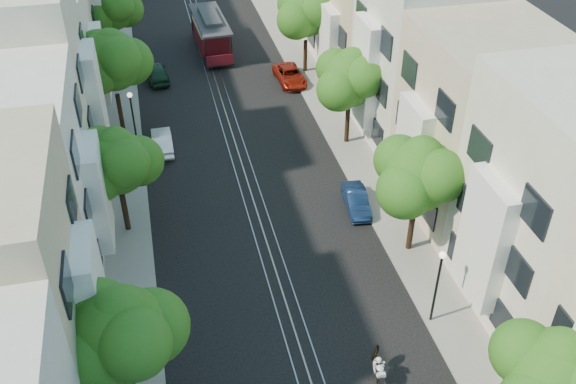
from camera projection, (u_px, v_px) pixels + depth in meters
ground at (221, 99)px, 47.61m from camera, size 200.00×200.00×0.00m
sidewalk_east at (315, 88)px, 48.90m from camera, size 2.50×80.00×0.12m
sidewalk_west at (122, 109)px, 46.24m from camera, size 2.50×80.00×0.12m
rail_left at (214, 99)px, 47.50m from camera, size 0.06×80.00×0.02m
rail_slot at (221, 99)px, 47.60m from camera, size 0.06×80.00×0.02m
rail_right at (229, 98)px, 47.70m from camera, size 0.06×80.00×0.02m
lane_line at (221, 99)px, 47.61m from camera, size 0.08×80.00×0.01m
townhouses_east at (379, 18)px, 46.66m from camera, size 7.75×72.00×12.00m
townhouses_west at (39, 50)px, 42.35m from camera, size 7.75×72.00×11.76m
tree_e_a at (555, 378)px, 21.98m from camera, size 4.72×3.87×6.27m
tree_e_b at (420, 176)px, 31.21m from camera, size 4.93×4.08×6.68m
tree_e_c at (351, 80)px, 39.92m from camera, size 4.84×3.99×6.52m
tree_e_d at (307, 13)px, 48.40m from camera, size 5.01×4.16×6.85m
tree_w_a at (122, 336)px, 23.06m from camera, size 4.93×4.08×6.68m
tree_w_b at (117, 164)px, 32.68m from camera, size 4.72×3.87×6.27m
tree_w_c at (112, 62)px, 40.92m from camera, size 5.13×4.28×7.09m
tree_w_d at (112, 9)px, 49.84m from camera, size 4.84×3.99×6.52m
lamp_east at (439, 277)px, 28.24m from camera, size 0.32×0.32×4.16m
lamp_west at (133, 113)px, 40.06m from camera, size 0.32×0.32×4.16m
sportbike_rider at (379, 369)px, 26.69m from camera, size 0.59×1.81×1.50m
cable_car at (211, 32)px, 53.45m from camera, size 2.73×7.76×2.95m
parked_car_e_mid at (356, 200)px, 36.55m from camera, size 1.50×3.46×1.11m
parked_car_e_far at (290, 75)px, 49.45m from camera, size 2.12×4.25×1.16m
parked_car_w_mid at (162, 142)px, 41.61m from camera, size 1.28×3.62×1.19m
parked_car_w_far at (157, 73)px, 49.68m from camera, size 1.96×4.00×1.31m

